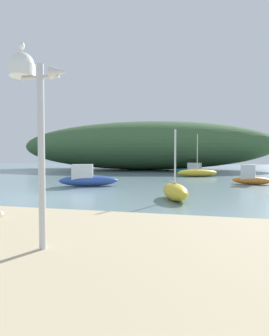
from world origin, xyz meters
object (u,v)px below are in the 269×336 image
Objects in this scene: sailboat_far_left at (197,173)px; sailboat_outer_mooring at (175,191)px; mast_structure at (31,91)px; motorboat_mid_channel at (192,169)px; motorboat_by_sandbar at (251,177)px; seagull_on_radar at (22,46)px; motorboat_west_reach at (87,178)px; seagull_upper_strand at (1,213)px.

sailboat_outer_mooring is at bearing -93.89° from sailboat_far_left.
mast_structure is 0.80× the size of motorboat_mid_channel.
sailboat_outer_mooring is 1.12× the size of motorboat_by_sandbar.
motorboat_mid_channel is at bearing 88.84° from sailboat_outer_mooring.
motorboat_west_reach is at bearing 108.04° from seagull_on_radar.
motorboat_mid_channel is at bearing 95.32° from sailboat_far_left.
motorboat_by_sandbar reaches higher than motorboat_mid_channel.
sailboat_outer_mooring is (-0.41, -20.28, -0.04)m from motorboat_mid_channel.
sailboat_outer_mooring is 8.91m from motorboat_by_sandbar.
mast_structure is at bearing -40.00° from seagull_upper_strand.
mast_structure is 0.83m from seagull_on_radar.
sailboat_outer_mooring is at bearing 73.32° from seagull_on_radar.
seagull_upper_strand is (-2.07, 1.87, -3.47)m from seagull_on_radar.
sailboat_outer_mooring is 10.53× the size of seagull_upper_strand.
mast_structure is 0.91× the size of motorboat_west_reach.
seagull_on_radar reaches higher than motorboat_west_reach.
motorboat_mid_channel is at bearing 84.69° from seagull_on_radar.
mast_structure reaches higher than motorboat_mid_channel.
seagull_on_radar is at bearing -71.96° from motorboat_west_reach.
seagull_upper_strand is at bearing 137.90° from seagull_on_radar.
motorboat_mid_channel is at bearing 79.77° from seagull_upper_strand.
seagull_upper_strand is at bearing 140.00° from mast_structure.
mast_structure is 13.93× the size of seagull_on_radar.
sailboat_far_left is at bearing 56.06° from motorboat_west_reach.
motorboat_west_reach is at bearing 144.39° from sailboat_outer_mooring.
sailboat_outer_mooring is 7.16m from motorboat_west_reach.
sailboat_outer_mooring is 0.78× the size of motorboat_west_reach.
motorboat_mid_channel is 1.61× the size of motorboat_by_sandbar.
seagull_on_radar is 0.06× the size of sailboat_far_left.
motorboat_west_reach is at bearing 108.80° from mast_structure.
mast_structure is at bearing -105.39° from sailboat_outer_mooring.
sailboat_outer_mooring is at bearing -35.61° from motorboat_west_reach.
sailboat_far_left is 14.21× the size of seagull_upper_strand.
seagull_on_radar is at bearing -113.93° from motorboat_by_sandbar.
mast_structure is 1.16× the size of sailboat_outer_mooring.
sailboat_far_left is at bearing -84.68° from motorboat_mid_channel.
motorboat_by_sandbar is (4.45, 7.71, 0.09)m from sailboat_outer_mooring.
motorboat_mid_channel is 1.06× the size of sailboat_far_left.
motorboat_west_reach is at bearing -160.96° from motorboat_by_sandbar.
seagull_on_radar is 0.06× the size of motorboat_mid_channel.
sailboat_far_left is at bearing 75.16° from seagull_upper_strand.
seagull_on_radar is 16.59m from motorboat_by_sandbar.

